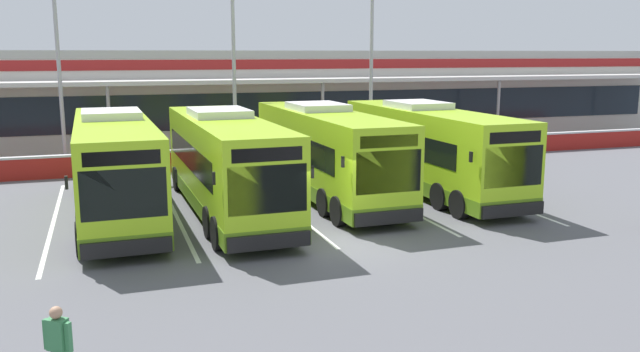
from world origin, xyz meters
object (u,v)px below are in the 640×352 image
pedestrian_child (59,348)px  lamp_post_west (57,44)px  coach_bus_left_centre (225,165)px  coach_bus_leftmost (115,168)px  coach_bus_centre (325,153)px  lamp_post_east (372,45)px  lamp_post_centre (233,44)px  coach_bus_right_centre (427,150)px

pedestrian_child → lamp_post_west: 24.87m
coach_bus_left_centre → coach_bus_leftmost: bearing=170.5°
coach_bus_centre → lamp_post_east: (6.07, 9.64, 4.50)m
coach_bus_left_centre → coach_bus_centre: same height
lamp_post_centre → lamp_post_east: size_ratio=1.00×
pedestrian_child → lamp_post_centre: bearing=71.7°
coach_bus_leftmost → lamp_post_east: (14.35, 10.46, 4.50)m
coach_bus_leftmost → coach_bus_right_centre: (12.74, 0.41, 0.00)m
coach_bus_right_centre → coach_bus_leftmost: bearing=-178.2°
coach_bus_left_centre → lamp_post_east: 15.92m
lamp_post_centre → coach_bus_right_centre: bearing=-58.0°
coach_bus_right_centre → lamp_post_centre: lamp_post_centre is taller
coach_bus_left_centre → coach_bus_right_centre: bearing=6.8°
coach_bus_left_centre → coach_bus_right_centre: (8.86, 1.06, 0.00)m
coach_bus_leftmost → coach_bus_left_centre: (3.88, -0.65, 0.00)m
lamp_post_east → lamp_post_centre: bearing=-180.0°
coach_bus_centre → coach_bus_right_centre: size_ratio=1.00×
pedestrian_child → coach_bus_left_centre: bearing=67.2°
lamp_post_west → lamp_post_centre: same height
lamp_post_centre → lamp_post_east: same height
coach_bus_left_centre → lamp_post_centre: 12.26m
coach_bus_leftmost → lamp_post_west: bearing=101.2°
coach_bus_leftmost → pedestrian_child: bearing=-95.6°
coach_bus_centre → pedestrian_child: 16.74m
coach_bus_right_centre → lamp_post_centre: (-6.28, 10.05, 4.50)m
pedestrian_child → lamp_post_centre: 25.18m
pedestrian_child → lamp_post_east: 28.61m
pedestrian_child → lamp_post_centre: (7.73, 23.35, 5.42)m
coach_bus_centre → lamp_post_centre: (-1.82, 9.63, 4.50)m
lamp_post_centre → pedestrian_child: bearing=-108.3°
coach_bus_right_centre → coach_bus_centre: bearing=174.7°
coach_bus_centre → lamp_post_east: lamp_post_east is taller
coach_bus_leftmost → coach_bus_right_centre: bearing=1.8°
coach_bus_right_centre → lamp_post_east: size_ratio=1.11×
coach_bus_leftmost → lamp_post_east: size_ratio=1.11×
coach_bus_leftmost → lamp_post_west: 12.42m
coach_bus_left_centre → coach_bus_right_centre: same height
lamp_post_centre → lamp_post_east: (7.90, 0.00, 0.00)m
coach_bus_leftmost → coach_bus_right_centre: size_ratio=1.00×
coach_bus_leftmost → lamp_post_centre: size_ratio=1.11×
coach_bus_leftmost → pedestrian_child: coach_bus_leftmost is taller
pedestrian_child → lamp_post_centre: size_ratio=0.15×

